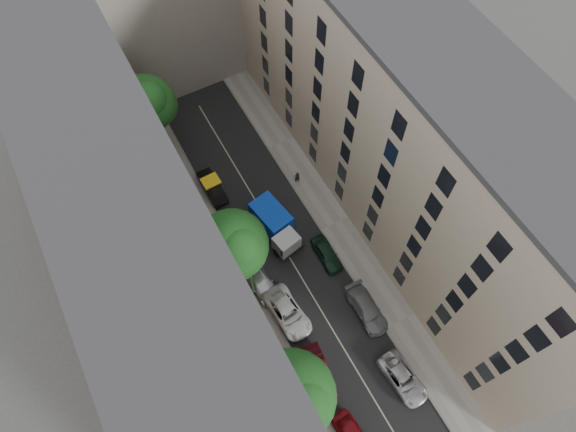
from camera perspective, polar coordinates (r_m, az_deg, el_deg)
ground at (r=48.17m, az=-0.42°, el=-3.67°), size 120.00×120.00×0.00m
road_surface at (r=48.16m, az=-0.42°, el=-3.66°), size 8.00×44.00×0.02m
sidewalk_left at (r=47.32m, az=-6.33°, el=-6.48°), size 3.00×44.00×0.15m
sidewalk_right at (r=49.49m, az=5.20°, el=-0.86°), size 3.00×44.00×0.15m
building_left at (r=38.22m, az=-15.23°, el=-4.22°), size 8.00×44.00×20.00m
building_right at (r=43.37m, az=12.54°, el=8.44°), size 8.00×44.00×20.00m
tarp_truck at (r=47.65m, az=-1.41°, el=-0.97°), size 3.30×6.19×2.69m
car_left_1 at (r=43.81m, az=3.39°, el=-16.87°), size 2.22×4.76×1.51m
car_left_2 at (r=45.08m, az=-0.05°, el=-10.67°), size 2.81×5.43×1.46m
car_left_3 at (r=46.12m, az=-3.08°, el=-7.38°), size 2.51×5.08×1.42m
car_left_4 at (r=48.38m, az=-6.10°, el=-1.93°), size 2.26×4.30×1.39m
car_left_5 at (r=51.16m, az=-8.42°, el=3.18°), size 1.68×4.42×1.44m
car_right_0 at (r=44.71m, az=12.66°, el=-17.23°), size 2.53×4.92×1.33m
car_right_1 at (r=45.71m, az=8.73°, el=-10.18°), size 2.11×4.99×1.44m
car_right_2 at (r=47.33m, az=4.33°, el=-4.21°), size 1.70×4.04×1.36m
tree_near at (r=37.53m, az=0.48°, el=-19.45°), size 6.57×6.48×9.82m
tree_mid at (r=42.13m, az=-6.02°, el=-3.39°), size 6.20×6.06×8.78m
tree_far at (r=50.46m, az=-15.32°, el=11.77°), size 5.70×5.49×9.94m
lamp_post at (r=42.93m, az=-4.12°, el=-6.99°), size 0.36×0.36×5.90m
pedestrian at (r=51.06m, az=1.03°, el=4.36°), size 0.59×0.43×1.50m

